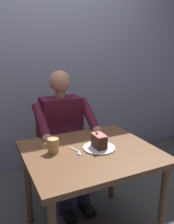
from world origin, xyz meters
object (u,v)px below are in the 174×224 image
cake_slice (99,141)px  dessert_spoon (77,152)px  coffee_cup (53,145)px  seated_person (64,136)px  chair (59,143)px  dining_table (90,162)px

cake_slice → dessert_spoon: bearing=-3.8°
cake_slice → coffee_cup: size_ratio=1.06×
seated_person → coffee_cup: seated_person is taller
seated_person → coffee_cup: size_ratio=10.89×
seated_person → dessert_spoon: seated_person is taller
chair → seated_person: (-0.00, 0.17, 0.14)m
dining_table → dessert_spoon: dessert_spoon is taller
dining_table → seated_person: size_ratio=0.74×
cake_slice → coffee_cup: (0.31, -0.09, -0.01)m
cake_slice → dessert_spoon: cake_slice is taller
seated_person → cake_slice: bearing=97.1°
dining_table → chair: bearing=-90.0°
dining_table → cake_slice: cake_slice is taller
dessert_spoon → dining_table: bearing=175.9°
seated_person → dining_table: bearing=90.0°
chair → coffee_cup: (0.24, 0.63, 0.28)m
dining_table → dessert_spoon: size_ratio=6.33×
dining_table → cake_slice: bearing=176.7°
cake_slice → coffee_cup: bearing=-15.6°
dining_table → dessert_spoon: bearing=-4.1°
chair → dessert_spoon: (0.10, 0.71, 0.23)m
dining_table → chair: 0.73m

